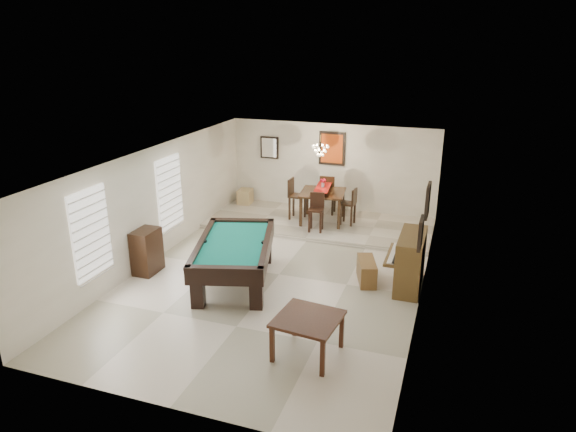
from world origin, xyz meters
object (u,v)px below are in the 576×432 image
Objects in this scene: square_table at (308,336)px; dining_chair_north at (328,194)px; upright_piano at (404,260)px; dining_chair_west at (297,199)px; corner_bench at (245,196)px; chandelier at (320,147)px; piano_bench at (367,271)px; dining_chair_south at (316,213)px; dining_chair_east at (348,206)px; pool_table at (235,262)px; dining_table at (322,204)px; flower_vase at (323,183)px; apothecary_chest at (147,251)px.

dining_chair_north is at bearing 101.98° from square_table.
square_table is 0.72× the size of upright_piano.
dining_chair_west is (-2.09, 5.92, 0.34)m from square_table.
corner_bench is (-1.91, 0.79, -0.35)m from dining_chair_west.
dining_chair_west is 1.65m from chandelier.
piano_bench is 1.43× the size of chandelier.
dining_chair_south is at bearing 104.54° from square_table.
piano_bench is at bearing 112.63° from dining_chair_north.
dining_chair_east is 1.65× the size of chandelier.
dining_chair_north is at bearing 64.07° from pool_table.
flower_vase reaches higher than dining_table.
piano_bench is 3.92m from dining_chair_west.
dining_chair_east is (0.70, 0.02, -0.59)m from flower_vase.
dining_table is 1.60m from chandelier.
dining_table reaches higher than piano_bench.
pool_table is 4.23m from dining_chair_east.
dining_chair_north is at bearing -128.50° from dining_chair_east.
dining_chair_west reaches higher than upright_piano.
dining_chair_west reaches higher than apothecary_chest.
dining_chair_south is at bearing -87.27° from flower_vase.
piano_bench is 5.81m from corner_bench.
dining_table is 2.76m from corner_bench.
square_table is 3.82× the size of flower_vase.
dining_chair_west is 2.10m from corner_bench.
dining_chair_east reaches higher than piano_bench.
dining_chair_south is (0.86, 3.16, 0.17)m from pool_table.
chandelier is (2.56, -0.87, 1.86)m from corner_bench.
flower_vase is 0.54× the size of corner_bench.
dining_chair_west is at bearing 137.77° from upright_piano.
dining_chair_south is at bearing 128.08° from piano_bench.
dining_chair_north is 0.99m from dining_chair_west.
upright_piano is at bearing 121.49° from dining_chair_north.
square_table is 3.20m from upright_piano.
upright_piano is at bearing 36.59° from dining_chair_east.
piano_bench is at bearing 24.74° from dining_chair_east.
flower_vase reaches higher than dining_chair_west.
square_table is at bearing -59.21° from corner_bench.
corner_bench is (-2.63, 0.79, -0.87)m from flower_vase.
upright_piano is 6.37m from corner_bench.
upright_piano is 2.28× the size of chandelier.
dining_table is (2.83, 4.09, 0.11)m from apothecary_chest.
dining_chair_south reaches higher than apothecary_chest.
dining_chair_west is at bearing 72.17° from pool_table.
pool_table is 4.08m from flower_vase.
pool_table is 2.74× the size of apothecary_chest.
piano_bench is (-0.74, -0.05, -0.33)m from upright_piano.
pool_table is 1.96× the size of upright_piano.
flower_vase is 0.96m from dining_chair_south.
pool_table is 3.14× the size of piano_bench.
flower_vase is 0.23× the size of dining_chair_west.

